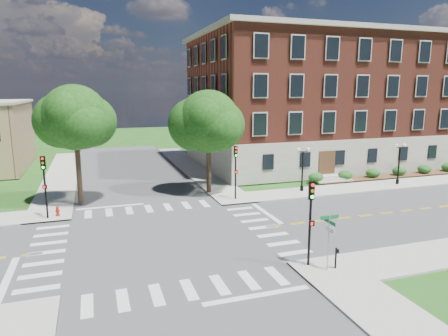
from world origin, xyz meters
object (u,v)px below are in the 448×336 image
object	(u,v)px
traffic_signal_se	(311,212)
traffic_signal_nw	(44,179)
traffic_signal_ne	(236,165)
twin_lamp_west	(303,166)
twin_lamp_east	(399,161)
fire_hydrant	(58,212)
street_sign_pole	(329,232)
push_button_post	(336,257)

from	to	relation	value
traffic_signal_se	traffic_signal_nw	bearing A→B (deg)	137.28
traffic_signal_se	traffic_signal_ne	size ratio (longest dim) A/B	1.00
twin_lamp_west	twin_lamp_east	xyz separation A→B (m)	(10.84, -0.60, 0.00)
traffic_signal_ne	twin_lamp_east	size ratio (longest dim) A/B	1.13
traffic_signal_se	fire_hydrant	distance (m)	19.94
traffic_signal_se	traffic_signal_ne	bearing A→B (deg)	86.82
twin_lamp_west	street_sign_pole	distance (m)	17.35
traffic_signal_se	push_button_post	size ratio (longest dim) A/B	4.00
push_button_post	fire_hydrant	xyz separation A→B (m)	(-15.17, 14.81, -0.33)
push_button_post	street_sign_pole	bearing A→B (deg)	-179.97
traffic_signal_ne	push_button_post	size ratio (longest dim) A/B	4.00
twin_lamp_west	traffic_signal_ne	bearing A→B (deg)	-174.10
traffic_signal_se	fire_hydrant	size ratio (longest dim) A/B	6.40
traffic_signal_nw	fire_hydrant	bearing A→B (deg)	28.52
traffic_signal_ne	street_sign_pole	world-z (taller)	traffic_signal_ne
fire_hydrant	traffic_signal_se	bearing A→B (deg)	-44.87
traffic_signal_nw	twin_lamp_west	bearing A→B (deg)	3.39
traffic_signal_ne	push_button_post	bearing A→B (deg)	-88.51
traffic_signal_ne	fire_hydrant	world-z (taller)	traffic_signal_ne
street_sign_pole	traffic_signal_nw	bearing A→B (deg)	136.73
traffic_signal_se	fire_hydrant	bearing A→B (deg)	135.13
traffic_signal_se	twin_lamp_east	bearing A→B (deg)	37.37
twin_lamp_east	fire_hydrant	distance (m)	32.78
traffic_signal_ne	street_sign_pole	size ratio (longest dim) A/B	1.55
twin_lamp_east	traffic_signal_se	bearing A→B (deg)	-142.63
traffic_signal_nw	push_button_post	distance (m)	21.58
traffic_signal_nw	twin_lamp_east	world-z (taller)	traffic_signal_nw
traffic_signal_ne	push_button_post	xyz separation A→B (m)	(0.39, -15.04, -2.39)
street_sign_pole	fire_hydrant	distance (m)	20.91
traffic_signal_se	twin_lamp_west	world-z (taller)	traffic_signal_se
twin_lamp_east	street_sign_pole	xyz separation A→B (m)	(-18.07, -15.17, -0.21)
traffic_signal_se	push_button_post	xyz separation A→B (m)	(1.18, -0.87, -2.39)
traffic_signal_se	street_sign_pole	bearing A→B (deg)	-53.45
traffic_signal_ne	push_button_post	distance (m)	15.23
traffic_signal_se	twin_lamp_east	size ratio (longest dim) A/B	1.13
twin_lamp_east	push_button_post	size ratio (longest dim) A/B	3.53
twin_lamp_west	push_button_post	distance (m)	17.22
fire_hydrant	traffic_signal_ne	bearing A→B (deg)	0.89
twin_lamp_west	twin_lamp_east	size ratio (longest dim) A/B	1.00
push_button_post	fire_hydrant	bearing A→B (deg)	135.70
push_button_post	fire_hydrant	size ratio (longest dim) A/B	1.60
street_sign_pole	twin_lamp_west	bearing A→B (deg)	65.37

